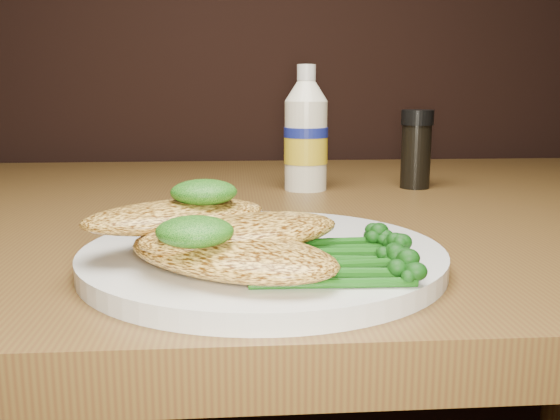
{
  "coord_description": "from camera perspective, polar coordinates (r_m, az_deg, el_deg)",
  "views": [
    {
      "loc": [
        -0.07,
        0.35,
        0.88
      ],
      "look_at": [
        -0.04,
        0.81,
        0.79
      ],
      "focal_mm": 39.57,
      "sensor_mm": 36.0,
      "label": 1
    }
  ],
  "objects": [
    {
      "name": "pepper_grinder",
      "position": [
        0.83,
        12.46,
        5.5
      ],
      "size": [
        0.06,
        0.06,
        0.1
      ],
      "primitive_type": null,
      "rotation": [
        0.0,
        0.0,
        -0.42
      ],
      "color": "black",
      "rests_on": "dining_table"
    },
    {
      "name": "plate",
      "position": [
        0.46,
        -1.59,
        -4.34
      ],
      "size": [
        0.27,
        0.27,
        0.01
      ],
      "primitive_type": "cylinder",
      "color": "silver",
      "rests_on": "dining_table"
    },
    {
      "name": "pesto_front",
      "position": [
        0.38,
        -7.88,
        -1.97
      ],
      "size": [
        0.06,
        0.06,
        0.02
      ],
      "primitive_type": "ellipsoid",
      "rotation": [
        0.0,
        0.0,
        -0.26
      ],
      "color": "#083908",
      "rests_on": "chicken_front"
    },
    {
      "name": "broccolini_bundle",
      "position": [
        0.41,
        4.09,
        -3.95
      ],
      "size": [
        0.14,
        0.12,
        0.02
      ],
      "primitive_type": null,
      "rotation": [
        0.0,
        0.0,
        0.24
      ],
      "color": "#154D10",
      "rests_on": "plate"
    },
    {
      "name": "chicken_back",
      "position": [
        0.45,
        -9.61,
        -0.54
      ],
      "size": [
        0.15,
        0.12,
        0.02
      ],
      "primitive_type": "ellipsoid",
      "rotation": [
        0.0,
        0.0,
        0.44
      ],
      "color": "#F7BC4E",
      "rests_on": "plate"
    },
    {
      "name": "chicken_front",
      "position": [
        0.4,
        -4.65,
        -4.08
      ],
      "size": [
        0.17,
        0.16,
        0.02
      ],
      "primitive_type": "ellipsoid",
      "rotation": [
        0.0,
        0.0,
        -0.63
      ],
      "color": "#F7BC4E",
      "rests_on": "plate"
    },
    {
      "name": "chicken_mid",
      "position": [
        0.42,
        -3.44,
        -2.1
      ],
      "size": [
        0.16,
        0.13,
        0.02
      ],
      "primitive_type": "ellipsoid",
      "rotation": [
        0.0,
        0.0,
        0.46
      ],
      "color": "#F7BC4E",
      "rests_on": "plate"
    },
    {
      "name": "pesto_back",
      "position": [
        0.45,
        -7.06,
        1.66
      ],
      "size": [
        0.05,
        0.04,
        0.02
      ],
      "primitive_type": "ellipsoid",
      "rotation": [
        0.0,
        0.0,
        -0.01
      ],
      "color": "#083908",
      "rests_on": "chicken_back"
    },
    {
      "name": "mayo_bottle",
      "position": [
        0.79,
        2.41,
        7.57
      ],
      "size": [
        0.06,
        0.06,
        0.16
      ],
      "primitive_type": null,
      "rotation": [
        0.0,
        0.0,
        -0.13
      ],
      "color": "white",
      "rests_on": "dining_table"
    }
  ]
}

